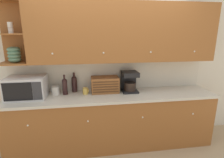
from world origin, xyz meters
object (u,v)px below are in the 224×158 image
Objects in this scene: storage_canister at (55,90)px; coffee_maker at (129,81)px; wine_bottle at (65,86)px; bread_box at (105,85)px; microwave at (27,88)px; mug at (86,91)px; second_wine_bottle at (74,83)px.

coffee_maker is at bearing -0.48° from storage_canister.
bread_box is (0.64, 0.03, -0.02)m from wine_bottle.
microwave is 3.90× the size of storage_canister.
microwave is 5.34× the size of mug.
coffee_maker reaches higher than wine_bottle.
mug is 0.74m from coffee_maker.
storage_canister is 0.32m from second_wine_bottle.
microwave is 1.73× the size of wine_bottle.
wine_bottle reaches higher than bread_box.
coffee_maker is (0.91, -0.12, 0.02)m from second_wine_bottle.
bread_box reaches higher than mug.
wine_bottle is at bearing -139.99° from second_wine_bottle.
coffee_maker is (0.73, 0.03, 0.12)m from mug.
second_wine_bottle is at bearing 16.02° from microwave.
storage_canister is at bearing 12.90° from microwave.
microwave is at bearing -176.99° from mug.
second_wine_bottle reaches higher than wine_bottle.
mug is at bearing -39.86° from second_wine_bottle.
wine_bottle reaches higher than mug.
wine_bottle is 0.18m from second_wine_bottle.
bread_box is at bearing 10.58° from mug.
bread_box is (0.32, 0.06, 0.08)m from mug.
microwave reaches higher than bread_box.
bread_box is at bearing 1.08° from storage_canister.
wine_bottle is 3.09× the size of mug.
coffee_maker is at bearing 2.88° from microwave.
mug is at bearing -5.41° from storage_canister.
coffee_maker is at bearing 0.09° from wine_bottle.
coffee_maker is (1.05, 0.00, 0.03)m from wine_bottle.
wine_bottle is 0.94× the size of coffee_maker.
storage_canister is 0.44× the size of wine_bottle.
second_wine_bottle is 0.92m from coffee_maker.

